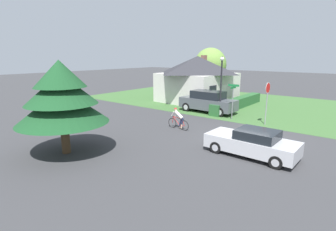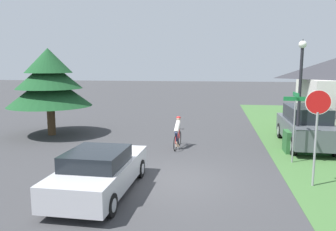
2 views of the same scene
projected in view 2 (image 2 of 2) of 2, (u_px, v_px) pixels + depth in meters
ground_plane at (172, 181)px, 10.78m from camera, size 140.00×140.00×0.00m
sedan_left_lane at (100, 172)px, 9.68m from camera, size 1.91×4.43×1.36m
cyclist at (177, 133)px, 15.04m from camera, size 0.44×1.77×1.45m
parked_suv_right at (306, 126)px, 15.31m from camera, size 2.02×4.99×1.89m
stop_sign at (317, 118)px, 10.01m from camera, size 0.76×0.07×3.04m
street_lamp at (300, 83)px, 13.57m from camera, size 0.32×0.32×4.84m
street_name_sign at (295, 115)px, 12.56m from camera, size 0.90×0.90×2.75m
conifer_tall_near at (49, 82)px, 17.55m from camera, size 4.46×4.46×4.69m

